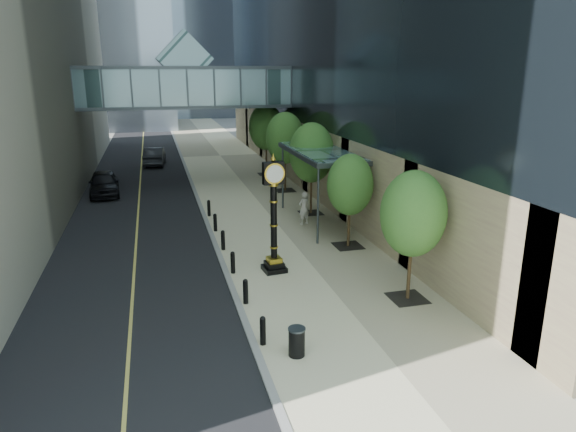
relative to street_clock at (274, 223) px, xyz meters
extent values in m
plane|color=gray|center=(0.87, -7.17, -2.31)|extent=(320.00, 320.00, 0.00)
cube|color=black|center=(-6.13, 32.83, -2.30)|extent=(8.00, 180.00, 0.02)
cube|color=beige|center=(1.87, 32.83, -2.28)|extent=(8.00, 180.00, 0.06)
cube|color=gray|center=(-2.13, 32.83, -2.28)|extent=(0.25, 180.00, 0.07)
cube|color=slate|center=(-2.13, 20.83, 5.19)|extent=(17.00, 4.00, 3.00)
cube|color=#383F44|center=(-2.13, 20.83, 3.74)|extent=(17.00, 4.20, 0.25)
cube|color=#383F44|center=(-2.13, 20.83, 6.64)|extent=(17.00, 4.20, 0.25)
cube|color=slate|center=(-2.13, 20.83, 7.29)|extent=(4.24, 3.00, 4.24)
cube|color=#383F44|center=(4.37, 6.83, 1.89)|extent=(3.00, 8.00, 0.25)
cube|color=slate|center=(4.37, 6.83, 2.04)|extent=(2.80, 7.80, 0.06)
cylinder|color=#383F44|center=(3.07, 3.13, -0.21)|extent=(0.12, 0.12, 4.20)
cylinder|color=#383F44|center=(3.07, 10.53, -0.21)|extent=(0.12, 0.12, 4.20)
cylinder|color=black|center=(-1.83, -6.17, -1.80)|extent=(0.20, 0.20, 0.90)
cylinder|color=black|center=(-1.83, -2.97, -1.80)|extent=(0.20, 0.20, 0.90)
cylinder|color=black|center=(-1.83, 0.23, -1.80)|extent=(0.20, 0.20, 0.90)
cylinder|color=black|center=(-1.83, 3.43, -1.80)|extent=(0.20, 0.20, 0.90)
cylinder|color=black|center=(-1.83, 6.63, -1.80)|extent=(0.20, 0.20, 0.90)
cylinder|color=black|center=(-1.83, 9.83, -1.80)|extent=(0.20, 0.20, 0.90)
cube|color=black|center=(4.47, -4.17, -2.24)|extent=(1.40, 1.40, 0.02)
cylinder|color=#45321D|center=(4.47, -4.17, -0.88)|extent=(0.14, 0.14, 2.75)
ellipsoid|color=#205921|center=(4.47, -4.17, 1.25)|extent=(2.52, 2.52, 3.36)
cube|color=black|center=(4.47, 2.33, -2.24)|extent=(1.40, 1.40, 0.02)
cylinder|color=#45321D|center=(4.47, 2.33, -0.98)|extent=(0.14, 0.14, 2.54)
ellipsoid|color=#205921|center=(4.47, 2.33, 0.98)|extent=(2.33, 2.33, 3.11)
cube|color=black|center=(4.47, 8.83, -2.24)|extent=(1.40, 1.40, 0.02)
cylinder|color=#45321D|center=(4.47, 8.83, -0.74)|extent=(0.14, 0.14, 3.03)
ellipsoid|color=#205921|center=(4.47, 8.83, 1.60)|extent=(2.77, 2.77, 3.70)
cube|color=black|center=(4.47, 15.33, -2.24)|extent=(1.40, 1.40, 0.02)
cylinder|color=#45321D|center=(4.47, 15.33, -0.71)|extent=(0.14, 0.14, 3.09)
ellipsoid|color=#205921|center=(4.47, 15.33, 1.68)|extent=(2.84, 2.84, 3.78)
cube|color=black|center=(4.47, 21.83, -2.24)|extent=(1.40, 1.40, 0.02)
cylinder|color=#45321D|center=(4.47, 21.83, -0.66)|extent=(0.14, 0.14, 3.19)
ellipsoid|color=#205921|center=(4.47, 21.83, 1.80)|extent=(2.92, 2.92, 3.90)
cube|color=black|center=(0.00, 0.00, -2.15)|extent=(1.07, 1.07, 0.22)
cube|color=black|center=(0.00, 0.00, -1.93)|extent=(0.83, 0.83, 0.22)
cube|color=gold|center=(0.00, 0.00, -1.71)|extent=(0.65, 0.65, 0.22)
cylinder|color=black|center=(0.00, 0.00, 0.07)|extent=(0.28, 0.28, 3.36)
cube|color=black|center=(0.00, 0.00, 2.24)|extent=(0.95, 0.42, 0.98)
cylinder|color=white|center=(0.00, 0.19, 2.24)|extent=(0.76, 0.12, 0.76)
cylinder|color=white|center=(0.00, -0.19, 2.24)|extent=(0.76, 0.12, 0.76)
sphere|color=gold|center=(0.00, 0.00, 2.84)|extent=(0.22, 0.22, 0.22)
cylinder|color=black|center=(-0.94, -7.11, -1.80)|extent=(0.66, 0.66, 0.90)
imported|color=#BCB5AC|center=(3.37, 6.65, -1.28)|extent=(0.82, 0.68, 1.95)
imported|color=black|center=(-8.55, 17.54, -1.43)|extent=(2.39, 5.18, 1.72)
imported|color=black|center=(-4.84, 29.17, -1.46)|extent=(2.23, 5.22, 1.67)
camera|label=1|loc=(-4.89, -21.06, 6.52)|focal=32.00mm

